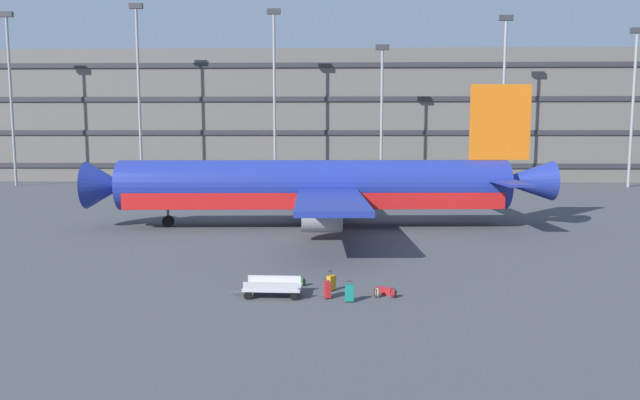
{
  "coord_description": "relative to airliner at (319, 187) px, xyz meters",
  "views": [
    {
      "loc": [
        1.73,
        -43.96,
        7.46
      ],
      "look_at": [
        0.78,
        -5.81,
        3.0
      ],
      "focal_mm": 32.95,
      "sensor_mm": 36.0,
      "label": 1
    }
  ],
  "objects": [
    {
      "name": "light_mast_far_left",
      "position": [
        -42.82,
        33.95,
        10.29
      ],
      "size": [
        1.8,
        0.5,
        23.4
      ],
      "color": "gray",
      "rests_on": "ground_plane"
    },
    {
      "name": "baggage_cart",
      "position": [
        -1.6,
        -19.85,
        -2.7
      ],
      "size": [
        3.32,
        1.39,
        0.82
      ],
      "color": "#B7B7BC",
      "rests_on": "ground_plane"
    },
    {
      "name": "suitcase_red",
      "position": [
        1.07,
        -18.8,
        -2.73
      ],
      "size": [
        0.46,
        0.48,
        0.94
      ],
      "color": "orange",
      "rests_on": "ground_plane"
    },
    {
      "name": "light_mast_far_right",
      "position": [
        40.8,
        33.95,
        9.03
      ],
      "size": [
        1.8,
        0.5,
        20.95
      ],
      "color": "gray",
      "rests_on": "ground_plane"
    },
    {
      "name": "light_mast_center_right",
      "position": [
        7.52,
        33.95,
        7.98
      ],
      "size": [
        1.8,
        0.5,
        18.91
      ],
      "color": "gray",
      "rests_on": "ground_plane"
    },
    {
      "name": "terminal_structure",
      "position": [
        -0.52,
        48.91,
        6.64
      ],
      "size": [
        141.18,
        15.71,
        19.52
      ],
      "color": "#605B56",
      "rests_on": "ground_plane"
    },
    {
      "name": "suitcase_navy",
      "position": [
        3.47,
        -19.27,
        -2.98
      ],
      "size": [
        0.88,
        0.67,
        0.28
      ],
      "color": "#B21E23",
      "rests_on": "ground_plane"
    },
    {
      "name": "backpack_orange",
      "position": [
        3.87,
        -19.93,
        -2.92
      ],
      "size": [
        0.29,
        0.37,
        0.48
      ],
      "color": "maroon",
      "rests_on": "ground_plane"
    },
    {
      "name": "light_mast_left",
      "position": [
        -25.26,
        33.95,
        10.8
      ],
      "size": [
        1.8,
        0.5,
        24.39
      ],
      "color": "gray",
      "rests_on": "ground_plane"
    },
    {
      "name": "light_mast_right",
      "position": [
        23.69,
        33.95,
        9.9
      ],
      "size": [
        1.8,
        0.5,
        22.64
      ],
      "color": "gray",
      "rests_on": "ground_plane"
    },
    {
      "name": "backpack_teal",
      "position": [
        3.16,
        -19.89,
        -2.91
      ],
      "size": [
        0.32,
        0.37,
        0.5
      ],
      "color": "gray",
      "rests_on": "ground_plane"
    },
    {
      "name": "suitcase_upright",
      "position": [
        0.89,
        -20.04,
        -2.72
      ],
      "size": [
        0.36,
        0.52,
        0.89
      ],
      "color": "#B21E23",
      "rests_on": "ground_plane"
    },
    {
      "name": "ground_plane",
      "position": [
        -0.52,
        -1.82,
        -3.12
      ],
      "size": [
        600.0,
        600.0,
        0.0
      ],
      "primitive_type": "plane",
      "color": "#424449"
    },
    {
      "name": "light_mast_center_left",
      "position": [
        -6.9,
        33.95,
        10.39
      ],
      "size": [
        1.8,
        0.5,
        23.6
      ],
      "color": "gray",
      "rests_on": "ground_plane"
    },
    {
      "name": "airliner",
      "position": [
        0.0,
        0.0,
        0.0
      ],
      "size": [
        36.63,
        29.42,
        11.08
      ],
      "color": "navy",
      "rests_on": "ground_plane"
    },
    {
      "name": "backpack_silver",
      "position": [
        -0.33,
        -17.97,
        -2.91
      ],
      "size": [
        0.39,
        0.33,
        0.48
      ],
      "color": "#264C26",
      "rests_on": "ground_plane"
    },
    {
      "name": "suitcase_small",
      "position": [
        1.88,
        -20.63,
        -2.71
      ],
      "size": [
        0.4,
        0.26,
        0.97
      ],
      "color": "#147266",
      "rests_on": "ground_plane"
    }
  ]
}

